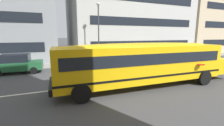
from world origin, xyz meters
The scene contains 8 objects.
ground_plane centered at (0.00, 0.00, 0.00)m, with size 400.00×400.00×0.00m, color #424244.
sidewalk_far centered at (0.00, 8.34, 0.01)m, with size 120.00×3.00×0.01m, color gray.
lane_centreline centered at (0.00, 0.00, 0.00)m, with size 110.00×0.16×0.01m, color silver.
school_bus centered at (3.56, -1.27, 1.65)m, with size 12.47×3.14×2.77m.
parked_car_green_near_corner centered at (-4.75, 5.67, 0.84)m, with size 3.96×2.00×1.64m.
parked_car_beige_far_corner centered at (14.57, 5.71, 0.84)m, with size 3.99×2.05×1.64m.
street_lamp centered at (3.20, 7.64, 4.31)m, with size 0.44×0.44×6.80m.
apartment_block_far_right centered at (31.45, 16.70, 8.25)m, with size 20.05×13.77×16.50m.
Camera 1 is at (-1.92, -9.34, 3.22)m, focal length 24.47 mm.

